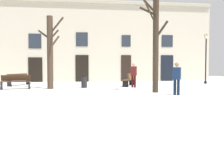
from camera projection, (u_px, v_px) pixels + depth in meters
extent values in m
plane|color=white|center=(115.00, 92.00, 12.71)|extent=(33.33, 33.33, 0.00)
cube|color=beige|center=(103.00, 41.00, 20.81)|extent=(20.83, 0.40, 7.54)
cube|color=#B1A993|center=(104.00, 2.00, 20.41)|extent=(20.83, 0.30, 0.24)
cube|color=black|center=(35.00, 70.00, 19.97)|extent=(1.22, 0.08, 2.22)
cube|color=#262D38|center=(35.00, 41.00, 19.86)|extent=(1.10, 0.06, 1.32)
cube|color=black|center=(82.00, 68.00, 20.46)|extent=(1.19, 0.08, 2.45)
cube|color=#262D38|center=(82.00, 39.00, 20.35)|extent=(1.07, 0.06, 1.27)
cube|color=black|center=(126.00, 68.00, 20.95)|extent=(0.94, 0.08, 2.47)
cube|color=#262D38|center=(126.00, 41.00, 20.84)|extent=(0.85, 0.06, 1.07)
cube|color=black|center=(167.00, 68.00, 21.43)|extent=(1.21, 0.08, 2.48)
cube|color=#262D38|center=(167.00, 41.00, 21.32)|extent=(1.09, 0.06, 1.13)
cylinder|color=#423326|center=(50.00, 53.00, 14.19)|extent=(0.38, 0.38, 4.64)
cylinder|color=#423326|center=(54.00, 42.00, 14.68)|extent=(0.58, 1.13, 0.99)
cylinder|color=#423326|center=(44.00, 35.00, 14.48)|extent=(0.96, 0.93, 0.74)
cylinder|color=#423326|center=(54.00, 35.00, 13.81)|extent=(0.72, 0.85, 0.57)
cylinder|color=#423326|center=(49.00, 27.00, 14.71)|extent=(0.40, 1.32, 0.77)
cylinder|color=#423326|center=(56.00, 26.00, 13.96)|extent=(1.00, 0.56, 1.07)
cylinder|color=#382B1E|center=(156.00, 45.00, 12.30)|extent=(0.32, 0.32, 5.28)
cylinder|color=#382B1E|center=(154.00, 5.00, 11.69)|extent=(0.63, 1.10, 1.17)
cylinder|color=#382B1E|center=(157.00, 6.00, 12.65)|extent=(0.52, 0.92, 0.78)
cylinder|color=#382B1E|center=(150.00, 7.00, 11.92)|extent=(0.94, 0.64, 0.64)
cylinder|color=#382B1E|center=(162.00, 30.00, 12.14)|extent=(0.70, 0.49, 0.98)
cylinder|color=#382B1E|center=(151.00, 15.00, 11.91)|extent=(0.84, 0.68, 1.05)
cylinder|color=#382B1E|center=(148.00, 11.00, 12.44)|extent=(0.90, 0.66, 0.63)
cylinder|color=black|center=(206.00, 61.00, 18.20)|extent=(0.10, 0.10, 3.68)
cylinder|color=black|center=(205.00, 82.00, 18.28)|extent=(0.22, 0.22, 0.20)
cube|color=beige|center=(206.00, 37.00, 18.12)|extent=(0.24, 0.24, 0.36)
cone|color=black|center=(206.00, 34.00, 18.11)|extent=(0.30, 0.30, 0.14)
cylinder|color=black|center=(84.00, 82.00, 14.94)|extent=(0.39, 0.39, 0.75)
torus|color=black|center=(84.00, 76.00, 14.93)|extent=(0.42, 0.42, 0.04)
cube|color=brown|center=(129.00, 80.00, 16.19)|extent=(1.26, 1.90, 0.05)
cube|color=brown|center=(132.00, 76.00, 16.11)|extent=(0.96, 1.76, 0.44)
cube|color=black|center=(132.00, 82.00, 17.03)|extent=(0.40, 0.24, 0.47)
torus|color=black|center=(130.00, 84.00, 17.10)|extent=(0.10, 0.17, 0.17)
cube|color=black|center=(125.00, 84.00, 15.36)|extent=(0.40, 0.24, 0.47)
torus|color=black|center=(123.00, 86.00, 15.43)|extent=(0.10, 0.17, 0.17)
cube|color=#51331E|center=(19.00, 80.00, 16.56)|extent=(1.36, 1.81, 0.05)
cube|color=#51331E|center=(17.00, 76.00, 16.63)|extent=(1.08, 1.63, 0.40)
cube|color=black|center=(9.00, 83.00, 15.78)|extent=(0.36, 0.26, 0.45)
torus|color=black|center=(11.00, 85.00, 15.71)|extent=(0.12, 0.16, 0.17)
cube|color=black|center=(28.00, 82.00, 17.35)|extent=(0.36, 0.26, 0.45)
torus|color=black|center=(30.00, 84.00, 17.29)|extent=(0.12, 0.16, 0.17)
cube|color=#3D2819|center=(16.00, 82.00, 13.96)|extent=(1.79, 0.63, 0.05)
cube|color=#3D2819|center=(16.00, 78.00, 14.13)|extent=(1.75, 0.36, 0.38)
cube|color=black|center=(1.00, 86.00, 13.77)|extent=(0.11, 0.37, 0.48)
torus|color=black|center=(1.00, 89.00, 13.63)|extent=(0.17, 0.05, 0.17)
cube|color=black|center=(29.00, 85.00, 14.18)|extent=(0.11, 0.37, 0.48)
torus|color=black|center=(29.00, 88.00, 14.04)|extent=(0.17, 0.05, 0.17)
cylinder|color=#350F0F|center=(132.00, 81.00, 15.11)|extent=(0.14, 0.14, 0.81)
cylinder|color=#350F0F|center=(135.00, 82.00, 15.04)|extent=(0.14, 0.14, 0.81)
cube|color=#591919|center=(134.00, 71.00, 15.04)|extent=(0.44, 0.39, 0.63)
sphere|color=tan|center=(134.00, 64.00, 15.02)|extent=(0.22, 0.22, 0.22)
cylinder|color=black|center=(175.00, 87.00, 11.29)|extent=(0.14, 0.14, 0.80)
cylinder|color=black|center=(178.00, 87.00, 11.19)|extent=(0.14, 0.14, 0.80)
cube|color=navy|center=(177.00, 73.00, 11.21)|extent=(0.43, 0.41, 0.61)
sphere|color=#9E755B|center=(177.00, 64.00, 11.19)|extent=(0.22, 0.22, 0.22)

